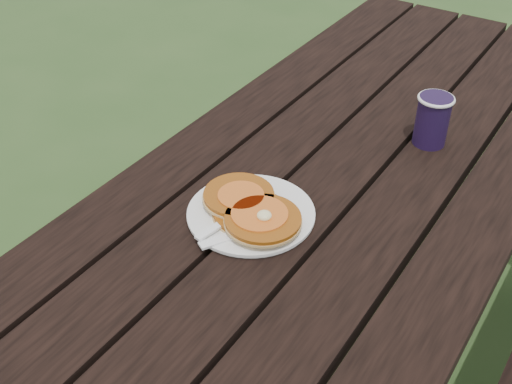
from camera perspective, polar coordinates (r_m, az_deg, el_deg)
The scene contains 7 objects.
ground at distance 1.93m, azimuth 6.72°, elevation -15.32°, with size 60.00×60.00×0.00m, color #2C471E.
picnic_table at distance 1.66m, azimuth 7.63°, elevation -7.52°, with size 1.36×1.80×0.75m.
plate at distance 1.22m, azimuth -0.45°, elevation -1.98°, with size 0.24×0.24×0.01m, color white.
pancake_stack at distance 1.20m, azimuth -0.43°, elevation -1.56°, with size 0.22×0.17×0.04m.
knife at distance 1.17m, azimuth -0.96°, elevation -3.49°, with size 0.02×0.18×0.01m, color white.
fork at distance 1.17m, azimuth -3.28°, elevation -2.93°, with size 0.03×0.16×0.01m, color white, non-canonical shape.
coffee_cup at distance 1.45m, azimuth 15.44°, elevation 6.40°, with size 0.08×0.08×0.11m.
Camera 1 is at (0.46, -1.10, 1.52)m, focal length 45.00 mm.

